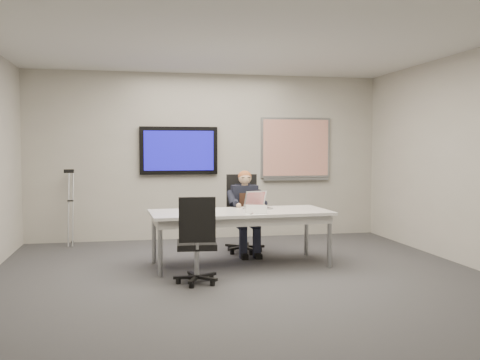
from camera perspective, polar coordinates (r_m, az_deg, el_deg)
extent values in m
cube|color=#373739|center=(6.36, 0.44, -10.60)|extent=(6.00, 6.00, 0.02)
cube|color=silver|center=(6.30, 0.46, 14.95)|extent=(6.00, 6.00, 0.02)
cube|color=#AAA69A|center=(9.13, -3.44, 2.52)|extent=(6.00, 0.02, 2.80)
cube|color=#AAA69A|center=(3.30, 11.27, 0.92)|extent=(6.00, 0.02, 2.80)
cube|color=#AAA69A|center=(7.40, 23.85, 2.04)|extent=(0.02, 6.00, 2.80)
cube|color=silver|center=(7.01, 0.02, -3.47)|extent=(2.38, 1.08, 0.04)
cube|color=#BBBAB6|center=(7.02, 0.02, -4.10)|extent=(2.27, 0.98, 0.10)
cylinder|color=gray|center=(6.48, -8.52, -7.29)|extent=(0.06, 0.06, 0.68)
cylinder|color=gray|center=(7.04, 9.53, -6.46)|extent=(0.06, 0.06, 0.68)
cylinder|color=gray|center=(7.28, -9.16, -6.11)|extent=(0.06, 0.06, 0.68)
cylinder|color=gray|center=(7.78, 7.10, -5.49)|extent=(0.06, 0.06, 0.68)
cube|color=black|center=(9.02, -6.55, 3.13)|extent=(1.30, 0.08, 0.80)
cube|color=#0F0B82|center=(8.98, -6.52, 3.13)|extent=(1.16, 0.01, 0.66)
cube|color=gray|center=(9.44, 5.95, 3.45)|extent=(1.25, 0.04, 1.05)
cube|color=silver|center=(9.42, 5.99, 3.45)|extent=(1.18, 0.01, 0.98)
cube|color=gray|center=(9.43, 5.99, 0.11)|extent=(1.18, 0.05, 0.04)
cylinder|color=gray|center=(7.94, 0.43, -5.54)|extent=(0.07, 0.07, 0.39)
cube|color=black|center=(7.91, 0.43, -4.13)|extent=(0.53, 0.53, 0.08)
cube|color=black|center=(8.11, 0.17, -1.39)|extent=(0.46, 0.08, 0.57)
cylinder|color=gray|center=(6.16, -4.63, -8.50)|extent=(0.06, 0.06, 0.35)
cube|color=black|center=(6.13, -4.64, -6.92)|extent=(0.48, 0.48, 0.07)
cube|color=black|center=(5.87, -4.59, -4.25)|extent=(0.41, 0.08, 0.50)
cube|color=black|center=(7.85, 0.48, -2.44)|extent=(0.38, 0.22, 0.52)
cube|color=#351F15|center=(7.74, 0.65, -2.33)|extent=(0.20, 0.02, 0.25)
sphere|color=tan|center=(7.79, 0.52, 0.21)|extent=(0.19, 0.19, 0.19)
ellipsoid|color=brown|center=(7.81, 0.50, 0.41)|extent=(0.20, 0.20, 0.16)
cube|color=#A5A5A7|center=(7.21, 1.91, -3.05)|extent=(0.39, 0.34, 0.02)
cube|color=black|center=(7.20, 1.93, -2.98)|extent=(0.32, 0.25, 0.00)
cube|color=#A5A5A7|center=(7.35, 1.64, -2.02)|extent=(0.34, 0.19, 0.22)
cube|color=#B5131B|center=(7.34, 1.65, -2.00)|extent=(0.30, 0.16, 0.18)
cylinder|color=black|center=(6.67, 1.26, -3.61)|extent=(0.06, 0.12, 0.01)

